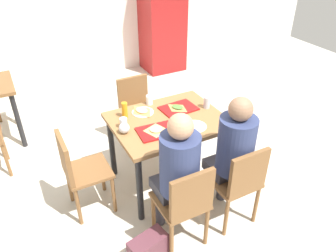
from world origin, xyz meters
TOP-DOWN VIEW (x-y plane):
  - ground_plane at (0.00, 0.00)m, footprint 10.00×10.00m
  - main_table at (0.00, 0.00)m, footprint 1.09×0.87m
  - chair_near_left at (-0.27, -0.82)m, footprint 0.40×0.40m
  - chair_near_right at (0.27, -0.82)m, footprint 0.40×0.40m
  - chair_far_side at (0.00, 0.82)m, footprint 0.40×0.40m
  - chair_left_end at (-0.93, 0.00)m, footprint 0.40×0.40m
  - person_in_red at (-0.27, -0.68)m, footprint 0.32×0.42m
  - person_in_brown_jacket at (0.27, -0.68)m, footprint 0.32×0.42m
  - tray_red_near at (-0.19, -0.15)m, footprint 0.38×0.29m
  - tray_red_far at (0.19, 0.13)m, footprint 0.38×0.28m
  - paper_plate_center at (-0.16, 0.24)m, footprint 0.22×0.22m
  - paper_plate_near_edge at (0.16, -0.24)m, footprint 0.22×0.22m
  - pizza_slice_a at (-0.20, -0.15)m, footprint 0.23×0.23m
  - pizza_slice_b at (0.18, 0.13)m, footprint 0.19×0.22m
  - pizza_slice_c at (-0.17, 0.25)m, footprint 0.18×0.23m
  - plastic_cup_a at (-0.03, 0.37)m, footprint 0.07×0.07m
  - plastic_cup_b at (0.03, -0.37)m, footprint 0.07×0.07m
  - plastic_cup_c at (-0.44, 0.06)m, footprint 0.07×0.07m
  - soda_can at (0.46, 0.02)m, footprint 0.07×0.07m
  - condiment_bottle at (-0.36, 0.24)m, footprint 0.06×0.06m
  - foil_bundle at (-0.46, -0.02)m, footprint 0.10×0.10m
  - handbag at (-0.62, -0.83)m, footprint 0.35×0.22m
  - drink_fridge at (1.39, 2.85)m, footprint 0.70×0.60m

SIDE VIEW (x-z plane):
  - ground_plane at x=0.00m, z-range -0.02..0.00m
  - handbag at x=-0.62m, z-range 0.00..0.28m
  - chair_near_left at x=-0.27m, z-range 0.08..0.95m
  - chair_near_right at x=0.27m, z-range 0.08..0.95m
  - chair_far_side at x=0.00m, z-range 0.08..0.95m
  - chair_left_end at x=-0.93m, z-range 0.08..0.95m
  - main_table at x=0.00m, z-range 0.28..1.06m
  - person_in_red at x=-0.27m, z-range 0.12..1.40m
  - person_in_brown_jacket at x=0.27m, z-range 0.12..1.40m
  - paper_plate_center at x=-0.16m, z-range 0.78..0.78m
  - paper_plate_near_edge at x=0.16m, z-range 0.78..0.78m
  - tray_red_near at x=-0.19m, z-range 0.78..0.79m
  - tray_red_far at x=0.19m, z-range 0.78..0.79m
  - pizza_slice_c at x=-0.17m, z-range 0.78..0.80m
  - pizza_slice_a at x=-0.20m, z-range 0.79..0.81m
  - pizza_slice_b at x=0.18m, z-range 0.79..0.81m
  - plastic_cup_a at x=-0.03m, z-range 0.78..0.88m
  - plastic_cup_b at x=0.03m, z-range 0.78..0.88m
  - plastic_cup_c at x=-0.44m, z-range 0.78..0.88m
  - foil_bundle at x=-0.46m, z-range 0.78..0.88m
  - soda_can at x=0.46m, z-range 0.78..0.90m
  - condiment_bottle at x=-0.36m, z-range 0.78..0.94m
  - drink_fridge at x=1.39m, z-range 0.00..1.90m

